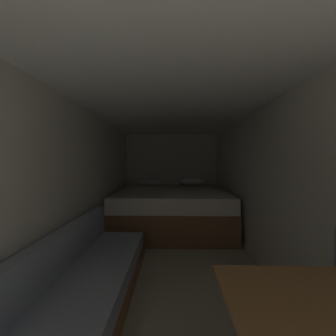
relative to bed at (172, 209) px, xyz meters
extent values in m
plane|color=#B2A893|center=(0.00, -1.71, -0.39)|extent=(7.44, 7.44, 0.00)
cube|color=silver|center=(0.00, 1.03, 0.61)|extent=(2.32, 0.05, 1.99)
cube|color=silver|center=(-1.13, -1.71, 0.61)|extent=(0.05, 5.44, 1.99)
cube|color=silver|center=(1.13, -1.71, 0.61)|extent=(0.05, 5.44, 1.99)
cube|color=white|center=(0.00, -1.71, 1.63)|extent=(2.32, 5.44, 0.05)
cube|color=brown|center=(0.00, -0.02, -0.14)|extent=(2.10, 1.95, 0.50)
cube|color=white|center=(0.00, -0.02, 0.24)|extent=(2.06, 1.91, 0.26)
ellipsoid|color=white|center=(-0.47, 0.73, 0.47)|extent=(0.58, 0.35, 0.19)
ellipsoid|color=white|center=(0.47, 0.73, 0.47)|extent=(0.58, 0.35, 0.19)
cube|color=olive|center=(-0.74, -2.54, -0.32)|extent=(0.70, 2.80, 0.14)
cube|color=#99A3B7|center=(-0.74, -2.54, -0.16)|extent=(0.66, 2.76, 0.17)
cube|color=#99A3B7|center=(-1.03, -2.54, 0.11)|extent=(0.12, 2.76, 0.36)
cube|color=olive|center=(0.58, -3.35, 0.36)|extent=(0.74, 0.70, 0.02)
camera|label=1|loc=(-0.01, -4.10, 0.93)|focal=22.36mm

